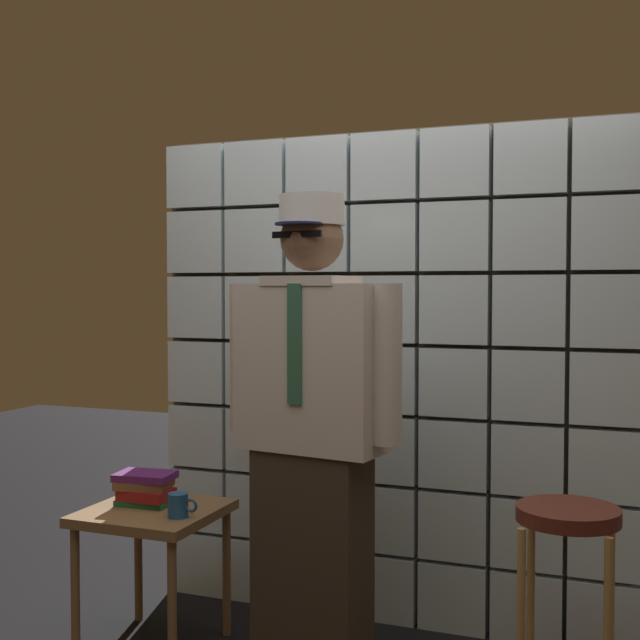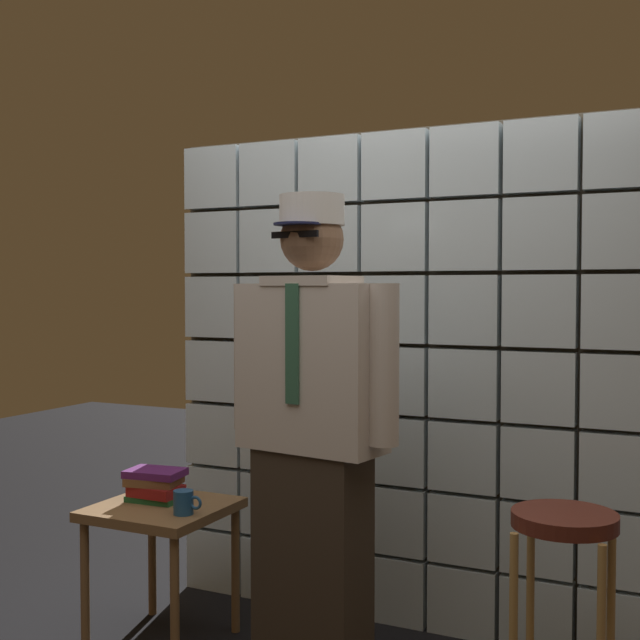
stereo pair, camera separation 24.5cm
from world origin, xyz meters
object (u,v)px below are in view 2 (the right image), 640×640
coffee_mug (184,502)px  book_stack (155,485)px  side_table (162,523)px  standing_person (312,430)px  bar_stool (564,571)px

coffee_mug → book_stack: bearing=152.7°
side_table → book_stack: (-0.06, 0.04, 0.15)m
standing_person → coffee_mug: standing_person is taller
standing_person → bar_stool: size_ratio=2.41×
book_stack → coffee_mug: size_ratio=2.01×
side_table → book_stack: bearing=148.8°
standing_person → book_stack: standing_person is taller
side_table → book_stack: 0.16m
side_table → coffee_mug: bearing=-25.9°
bar_stool → coffee_mug: bar_stool is taller
standing_person → coffee_mug: 0.63m
standing_person → side_table: size_ratio=3.14×
side_table → bar_stool: bearing=-1.7°
book_stack → side_table: bearing=-31.2°
standing_person → bar_stool: bearing=7.2°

